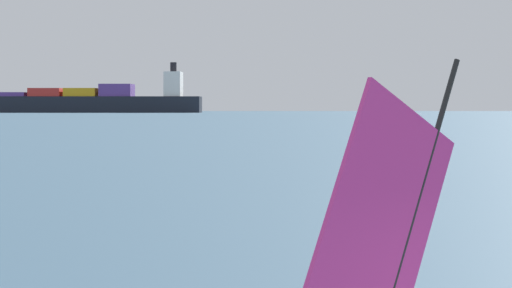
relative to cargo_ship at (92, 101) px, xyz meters
name	(u,v)px	position (x,y,z in m)	size (l,w,h in m)	color
cargo_ship	(92,101)	(0.00, 0.00, 0.00)	(144.66, 46.70, 31.56)	black
distant_headland	(420,99)	(182.76, 765.48, 6.89)	(838.46, 211.52, 28.88)	#756B56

